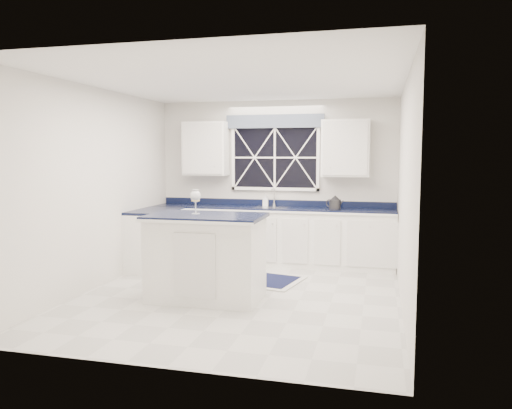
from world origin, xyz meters
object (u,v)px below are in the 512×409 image
(dishwasher, at_px, (208,237))
(kettle, at_px, (335,203))
(island, at_px, (206,257))
(faucet, at_px, (274,197))
(soap_bottle, at_px, (266,200))
(wine_glass, at_px, (196,197))

(dishwasher, height_order, kettle, kettle)
(island, bearing_deg, faucet, 81.00)
(dishwasher, xyz_separation_m, faucet, (1.10, 0.19, 0.69))
(island, bearing_deg, kettle, 56.93)
(island, xyz_separation_m, soap_bottle, (0.21, 2.40, 0.50))
(wine_glass, bearing_deg, faucet, 77.80)
(soap_bottle, bearing_deg, dishwasher, -166.96)
(dishwasher, xyz_separation_m, soap_bottle, (0.95, 0.22, 0.63))
(dishwasher, height_order, soap_bottle, soap_bottle)
(island, height_order, soap_bottle, soap_bottle)
(island, distance_m, soap_bottle, 2.46)
(faucet, xyz_separation_m, kettle, (1.03, -0.20, -0.06))
(faucet, relative_size, soap_bottle, 1.53)
(island, relative_size, kettle, 4.92)
(island, bearing_deg, wine_glass, 165.21)
(kettle, xyz_separation_m, wine_glass, (-1.54, -2.13, 0.23))
(faucet, bearing_deg, kettle, -11.10)
(kettle, bearing_deg, island, -100.37)
(dishwasher, bearing_deg, island, -71.15)
(dishwasher, distance_m, wine_glass, 2.38)
(kettle, bearing_deg, wine_glass, -103.51)
(wine_glass, bearing_deg, island, -14.36)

